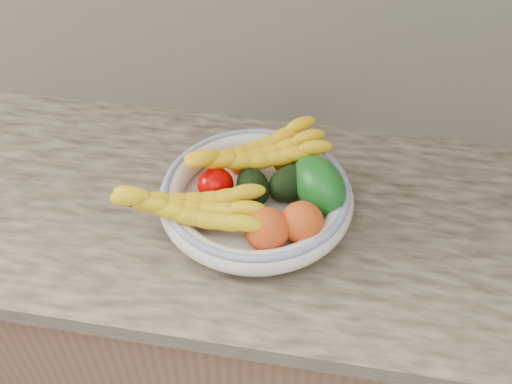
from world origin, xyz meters
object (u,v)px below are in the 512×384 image
at_px(fruit_bowl, 256,196).
at_px(green_mango, 318,185).
at_px(banana_bunch_back, 256,157).
at_px(banana_bunch_front, 190,210).

height_order(fruit_bowl, green_mango, green_mango).
relative_size(banana_bunch_back, banana_bunch_front, 1.04).
distance_m(banana_bunch_back, banana_bunch_front, 0.19).
relative_size(fruit_bowl, banana_bunch_back, 1.25).
bearing_deg(banana_bunch_front, banana_bunch_back, 51.87).
bearing_deg(banana_bunch_back, fruit_bowl, -109.24).
relative_size(green_mango, banana_bunch_front, 0.47).
height_order(fruit_bowl, banana_bunch_back, banana_bunch_back).
distance_m(green_mango, banana_bunch_back, 0.14).
relative_size(fruit_bowl, green_mango, 2.75).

